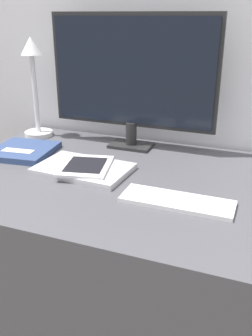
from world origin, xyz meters
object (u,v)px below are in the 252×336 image
(keyboard, at_px, (177,201))
(laptop, at_px, (83,169))
(notebook, at_px, (24,151))
(ereader, at_px, (86,166))
(monitor, at_px, (132,76))
(desk_lamp, at_px, (34,81))

(keyboard, relative_size, laptop, 0.99)
(notebook, bearing_deg, laptop, -13.70)
(ereader, height_order, notebook, ereader)
(ereader, bearing_deg, notebook, 165.76)
(notebook, bearing_deg, monitor, 32.74)
(keyboard, height_order, ereader, ereader)
(monitor, distance_m, notebook, 0.50)
(monitor, distance_m, desk_lamp, 0.43)
(desk_lamp, bearing_deg, notebook, -70.98)
(monitor, xyz_separation_m, notebook, (-0.36, -0.23, -0.27))
(laptop, relative_size, desk_lamp, 0.78)
(keyboard, distance_m, notebook, 0.67)
(laptop, bearing_deg, desk_lamp, 142.12)
(monitor, height_order, desk_lamp, monitor)
(monitor, bearing_deg, keyboard, -54.47)
(desk_lamp, height_order, notebook, desk_lamp)
(desk_lamp, bearing_deg, laptop, -37.88)
(laptop, height_order, ereader, ereader)
(ereader, xyz_separation_m, notebook, (-0.31, 0.08, -0.01))
(monitor, distance_m, laptop, 0.41)
(monitor, relative_size, keyboard, 2.05)
(laptop, height_order, desk_lamp, desk_lamp)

